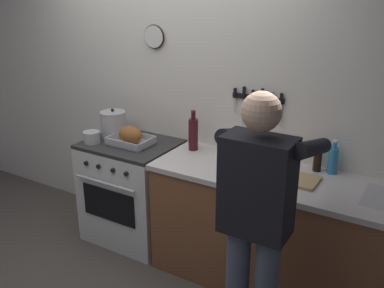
{
  "coord_description": "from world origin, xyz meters",
  "views": [
    {
      "loc": [
        1.99,
        -1.69,
        2.15
      ],
      "look_at": [
        0.48,
        0.85,
        1.06
      ],
      "focal_mm": 40.47,
      "sensor_mm": 36.0,
      "label": 1
    }
  ],
  "objects_px": {
    "stove": "(132,190)",
    "person_cook": "(257,215)",
    "cutting_board": "(291,178)",
    "stock_pot": "(113,124)",
    "bottle_dish_soap": "(333,160)",
    "roasting_pan": "(131,137)",
    "bottle_soy_sauce": "(318,159)",
    "bottle_vinegar": "(238,144)",
    "bottle_wine_red": "(193,133)",
    "saucepan": "(92,137)"
  },
  "relations": [
    {
      "from": "stove",
      "to": "person_cook",
      "type": "xyz_separation_m",
      "value": [
        1.44,
        -0.68,
        0.5
      ]
    },
    {
      "from": "person_cook",
      "to": "cutting_board",
      "type": "height_order",
      "value": "person_cook"
    },
    {
      "from": "stock_pot",
      "to": "bottle_dish_soap",
      "type": "distance_m",
      "value": 1.84
    },
    {
      "from": "cutting_board",
      "to": "bottle_dish_soap",
      "type": "distance_m",
      "value": 0.34
    },
    {
      "from": "roasting_pan",
      "to": "bottle_dish_soap",
      "type": "xyz_separation_m",
      "value": [
        1.59,
        0.27,
        0.04
      ]
    },
    {
      "from": "bottle_soy_sauce",
      "to": "roasting_pan",
      "type": "bearing_deg",
      "value": -170.18
    },
    {
      "from": "stock_pot",
      "to": "bottle_soy_sauce",
      "type": "distance_m",
      "value": 1.74
    },
    {
      "from": "stock_pot",
      "to": "person_cook",
      "type": "bearing_deg",
      "value": -23.58
    },
    {
      "from": "bottle_soy_sauce",
      "to": "bottle_vinegar",
      "type": "distance_m",
      "value": 0.62
    },
    {
      "from": "person_cook",
      "to": "bottle_wine_red",
      "type": "bearing_deg",
      "value": 45.77
    },
    {
      "from": "saucepan",
      "to": "bottle_wine_red",
      "type": "xyz_separation_m",
      "value": [
        0.82,
        0.3,
        0.09
      ]
    },
    {
      "from": "person_cook",
      "to": "bottle_wine_red",
      "type": "distance_m",
      "value": 1.21
    },
    {
      "from": "person_cook",
      "to": "bottle_dish_soap",
      "type": "distance_m",
      "value": 0.93
    },
    {
      "from": "stock_pot",
      "to": "bottle_vinegar",
      "type": "distance_m",
      "value": 1.12
    },
    {
      "from": "cutting_board",
      "to": "bottle_soy_sauce",
      "type": "relative_size",
      "value": 1.61
    },
    {
      "from": "bottle_wine_red",
      "to": "bottle_soy_sauce",
      "type": "bearing_deg",
      "value": 5.41
    },
    {
      "from": "roasting_pan",
      "to": "cutting_board",
      "type": "bearing_deg",
      "value": 0.66
    },
    {
      "from": "stove",
      "to": "bottle_vinegar",
      "type": "height_order",
      "value": "bottle_vinegar"
    },
    {
      "from": "person_cook",
      "to": "bottle_soy_sauce",
      "type": "relative_size",
      "value": 7.4
    },
    {
      "from": "person_cook",
      "to": "bottle_vinegar",
      "type": "relative_size",
      "value": 7.35
    },
    {
      "from": "stock_pot",
      "to": "bottle_dish_soap",
      "type": "relative_size",
      "value": 1.05
    },
    {
      "from": "cutting_board",
      "to": "bottle_wine_red",
      "type": "bearing_deg",
      "value": 170.29
    },
    {
      "from": "stock_pot",
      "to": "bottle_wine_red",
      "type": "bearing_deg",
      "value": 7.25
    },
    {
      "from": "cutting_board",
      "to": "saucepan",
      "type": "bearing_deg",
      "value": -174.95
    },
    {
      "from": "person_cook",
      "to": "bottle_soy_sauce",
      "type": "distance_m",
      "value": 0.91
    },
    {
      "from": "cutting_board",
      "to": "bottle_soy_sauce",
      "type": "distance_m",
      "value": 0.28
    },
    {
      "from": "bottle_wine_red",
      "to": "stove",
      "type": "bearing_deg",
      "value": -166.13
    },
    {
      "from": "stove",
      "to": "cutting_board",
      "type": "bearing_deg",
      "value": -0.58
    },
    {
      "from": "person_cook",
      "to": "stock_pot",
      "type": "xyz_separation_m",
      "value": [
        -1.64,
        0.72,
        0.06
      ]
    },
    {
      "from": "bottle_soy_sauce",
      "to": "bottle_dish_soap",
      "type": "height_order",
      "value": "bottle_dish_soap"
    },
    {
      "from": "stock_pot",
      "to": "stove",
      "type": "bearing_deg",
      "value": -10.79
    },
    {
      "from": "stove",
      "to": "roasting_pan",
      "type": "height_order",
      "value": "roasting_pan"
    },
    {
      "from": "bottle_wine_red",
      "to": "saucepan",
      "type": "bearing_deg",
      "value": -160.01
    },
    {
      "from": "person_cook",
      "to": "bottle_vinegar",
      "type": "distance_m",
      "value": 1.04
    },
    {
      "from": "bottle_soy_sauce",
      "to": "bottle_dish_soap",
      "type": "bearing_deg",
      "value": 4.93
    },
    {
      "from": "bottle_soy_sauce",
      "to": "bottle_dish_soap",
      "type": "relative_size",
      "value": 0.91
    },
    {
      "from": "bottle_dish_soap",
      "to": "roasting_pan",
      "type": "bearing_deg",
      "value": -170.49
    },
    {
      "from": "roasting_pan",
      "to": "bottle_soy_sauce",
      "type": "distance_m",
      "value": 1.51
    },
    {
      "from": "stove",
      "to": "bottle_soy_sauce",
      "type": "xyz_separation_m",
      "value": [
        1.52,
        0.23,
        0.54
      ]
    },
    {
      "from": "cutting_board",
      "to": "bottle_dish_soap",
      "type": "bearing_deg",
      "value": 50.02
    },
    {
      "from": "roasting_pan",
      "to": "bottle_wine_red",
      "type": "distance_m",
      "value": 0.54
    },
    {
      "from": "bottle_vinegar",
      "to": "stove",
      "type": "bearing_deg",
      "value": -166.59
    },
    {
      "from": "person_cook",
      "to": "bottle_wine_red",
      "type": "xyz_separation_m",
      "value": [
        -0.89,
        0.81,
        0.09
      ]
    },
    {
      "from": "person_cook",
      "to": "stock_pot",
      "type": "relative_size",
      "value": 6.4
    },
    {
      "from": "roasting_pan",
      "to": "bottle_soy_sauce",
      "type": "height_order",
      "value": "bottle_soy_sauce"
    },
    {
      "from": "stock_pot",
      "to": "saucepan",
      "type": "height_order",
      "value": "stock_pot"
    },
    {
      "from": "bottle_dish_soap",
      "to": "bottle_wine_red",
      "type": "xyz_separation_m",
      "value": [
        -1.08,
        -0.1,
        0.03
      ]
    },
    {
      "from": "roasting_pan",
      "to": "cutting_board",
      "type": "height_order",
      "value": "roasting_pan"
    },
    {
      "from": "person_cook",
      "to": "bottle_dish_soap",
      "type": "xyz_separation_m",
      "value": [
        0.19,
        0.91,
        0.05
      ]
    },
    {
      "from": "stove",
      "to": "bottle_vinegar",
      "type": "distance_m",
      "value": 1.08
    }
  ]
}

